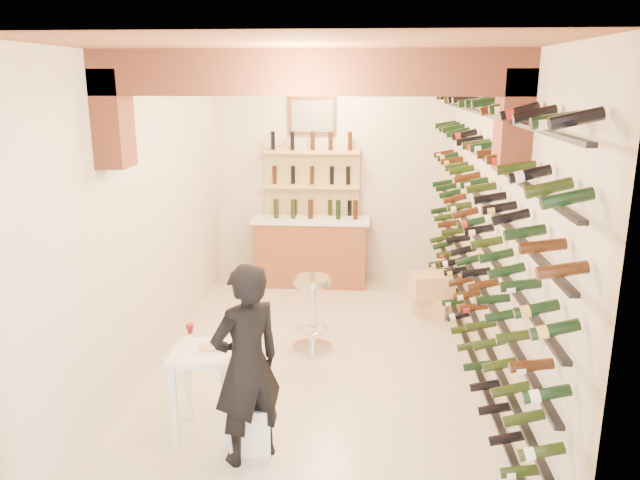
# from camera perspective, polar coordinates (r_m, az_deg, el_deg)

# --- Properties ---
(ground) EXTENTS (6.00, 6.00, 0.00)m
(ground) POSITION_cam_1_polar(r_m,az_deg,el_deg) (6.73, -0.18, -11.43)
(ground) COLOR beige
(ground) RESTS_ON ground
(room_shell) EXTENTS (3.52, 6.02, 3.21)m
(room_shell) POSITION_cam_1_polar(r_m,az_deg,el_deg) (5.82, -0.39, 7.67)
(room_shell) COLOR beige
(room_shell) RESTS_ON ground
(wine_rack) EXTENTS (0.32, 5.70, 2.56)m
(wine_rack) POSITION_cam_1_polar(r_m,az_deg,el_deg) (6.28, 13.88, 1.24)
(wine_rack) COLOR black
(wine_rack) RESTS_ON ground
(back_counter) EXTENTS (1.70, 0.62, 1.29)m
(back_counter) POSITION_cam_1_polar(r_m,az_deg,el_deg) (9.04, -0.85, -0.88)
(back_counter) COLOR brown
(back_counter) RESTS_ON ground
(back_shelving) EXTENTS (1.40, 0.31, 2.73)m
(back_shelving) POSITION_cam_1_polar(r_m,az_deg,el_deg) (9.12, -0.73, 3.38)
(back_shelving) COLOR tan
(back_shelving) RESTS_ON ground
(tasting_table) EXTENTS (0.53, 0.53, 0.93)m
(tasting_table) POSITION_cam_1_polar(r_m,az_deg,el_deg) (5.37, -10.72, -11.38)
(tasting_table) COLOR white
(tasting_table) RESTS_ON ground
(white_stool) EXTENTS (0.36, 0.36, 0.41)m
(white_stool) POSITION_cam_1_polar(r_m,az_deg,el_deg) (5.30, -6.46, -16.76)
(white_stool) COLOR white
(white_stool) RESTS_ON ground
(person) EXTENTS (0.71, 0.69, 1.64)m
(person) POSITION_cam_1_polar(r_m,az_deg,el_deg) (4.89, -6.83, -11.46)
(person) COLOR black
(person) RESTS_ON ground
(chrome_barstool) EXTENTS (0.44, 0.44, 0.85)m
(chrome_barstool) POSITION_cam_1_polar(r_m,az_deg,el_deg) (6.87, -0.71, -6.36)
(chrome_barstool) COLOR silver
(chrome_barstool) RESTS_ON ground
(crate_lower) EXTENTS (0.50, 0.42, 0.26)m
(crate_lower) POSITION_cam_1_polar(r_m,az_deg,el_deg) (8.08, 10.24, -6.07)
(crate_lower) COLOR tan
(crate_lower) RESTS_ON ground
(crate_upper) EXTENTS (0.59, 0.46, 0.30)m
(crate_upper) POSITION_cam_1_polar(r_m,az_deg,el_deg) (7.99, 10.33, -4.18)
(crate_upper) COLOR tan
(crate_upper) RESTS_ON crate_lower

